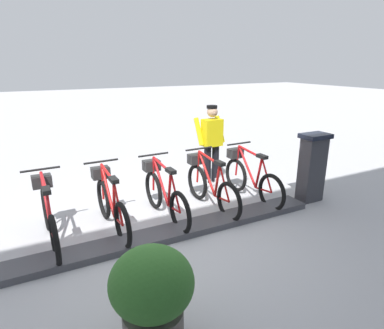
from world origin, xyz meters
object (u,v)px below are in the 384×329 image
payment_kiosk (312,166)px  bike_docked_3 (111,204)px  planter_bush (152,293)px  bike_docked_0 (250,177)px  worker_near_rack (212,141)px  bike_docked_2 (164,194)px  bike_docked_1 (210,185)px  bike_docked_4 (49,215)px

payment_kiosk → bike_docked_3: 3.66m
planter_bush → bike_docked_3: bearing=-4.8°
bike_docked_3 → planter_bush: (-2.35, 0.20, 0.11)m
bike_docked_0 → bike_docked_3: size_ratio=1.00×
worker_near_rack → planter_bush: 4.37m
bike_docked_2 → planter_bush: bearing=155.4°
planter_bush → bike_docked_1: bearing=-39.8°
payment_kiosk → bike_docked_2: size_ratio=0.74×
bike_docked_0 → bike_docked_1: bearing=90.0°
payment_kiosk → worker_near_rack: worker_near_rack is taller
payment_kiosk → planter_bush: bearing=115.1°
bike_docked_4 → bike_docked_1: bearing=-90.0°
bike_docked_0 → worker_near_rack: worker_near_rack is taller
bike_docked_1 → planter_bush: size_ratio=1.77×
bike_docked_2 → worker_near_rack: (1.12, -1.56, 0.48)m
bike_docked_1 → planter_bush: bike_docked_1 is taller
bike_docked_3 → worker_near_rack: bearing=-65.4°
payment_kiosk → bike_docked_4: payment_kiosk is taller
payment_kiosk → bike_docked_2: payment_kiosk is taller
bike_docked_2 → bike_docked_3: bearing=90.0°
payment_kiosk → bike_docked_4: size_ratio=0.74×
bike_docked_0 → bike_docked_2: (0.00, 1.76, 0.00)m
bike_docked_1 → bike_docked_4: bearing=90.0°
bike_docked_1 → bike_docked_4: size_ratio=1.00×
payment_kiosk → bike_docked_3: (0.57, 3.60, -0.24)m
bike_docked_4 → worker_near_rack: size_ratio=1.04×
bike_docked_2 → bike_docked_4: size_ratio=1.00×
bike_docked_3 → bike_docked_4: size_ratio=1.00×
worker_near_rack → planter_bush: bearing=142.7°
bike_docked_1 → bike_docked_3: (0.00, 1.76, 0.00)m
payment_kiosk → bike_docked_4: bearing=82.7°
bike_docked_4 → payment_kiosk: bearing=-97.3°
bike_docked_1 → bike_docked_3: bearing=90.0°
bike_docked_1 → planter_bush: 3.06m
bike_docked_4 → bike_docked_2: bearing=-90.0°
bike_docked_0 → bike_docked_4: same height
bike_docked_0 → bike_docked_1: size_ratio=1.00×
bike_docked_3 → payment_kiosk: bearing=-99.0°
bike_docked_0 → bike_docked_4: 3.52m
payment_kiosk → worker_near_rack: (1.69, 1.16, 0.24)m
bike_docked_0 → bike_docked_3: 2.64m
bike_docked_1 → bike_docked_2: bearing=90.0°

